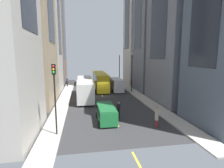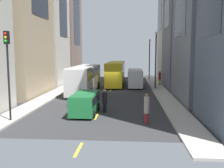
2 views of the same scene
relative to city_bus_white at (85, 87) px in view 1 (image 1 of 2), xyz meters
name	(u,v)px [view 1 (image 1 of 2)]	position (x,y,z in m)	size (l,w,h in m)	color
ground_plane	(102,96)	(3.14, 1.63, -2.01)	(39.14, 39.14, 0.00)	#333335
sidewalk_west	(65,96)	(-3.46, 1.63, -1.93)	(1.96, 44.00, 0.15)	#B2ADA3
sidewalk_east	(136,94)	(9.73, 1.63, -1.93)	(1.96, 44.00, 0.15)	#B2ADA3
lane_stripe_0	(136,159)	(3.14, -19.37, -2.00)	(0.16, 2.00, 0.01)	yellow
lane_stripe_1	(117,123)	(3.14, -12.37, -2.00)	(0.16, 2.00, 0.01)	yellow
lane_stripe_2	(108,106)	(3.14, -5.37, -2.00)	(0.16, 2.00, 0.01)	yellow
lane_stripe_3	(102,95)	(3.14, 1.63, -2.00)	(0.16, 2.00, 0.01)	yellow
lane_stripe_4	(99,89)	(3.14, 8.63, -2.00)	(0.16, 2.00, 0.01)	yellow
lane_stripe_5	(96,84)	(3.14, 15.63, -2.00)	(0.16, 2.00, 0.01)	yellow
lane_stripe_6	(94,80)	(3.14, 22.63, -2.00)	(0.16, 2.00, 0.01)	yellow
building_west_2	(34,6)	(-9.21, 7.64, 14.65)	(9.24, 7.97, 33.32)	beige
building_west_3	(51,26)	(-7.70, 17.67, 12.55)	(6.19, 10.04, 29.11)	#7A665B
building_east_1	(186,3)	(15.15, -4.54, 12.97)	(8.58, 10.08, 29.96)	slate
building_east_3	(146,4)	(15.60, 14.28, 17.93)	(9.49, 8.00, 39.88)	beige
city_bus_white	(85,87)	(0.00, 0.00, 0.00)	(2.80, 11.47, 3.35)	silver
streetcar_yellow	(100,80)	(3.47, 8.26, 0.12)	(2.70, 12.60, 3.59)	yellow
delivery_van_white	(116,84)	(6.49, 5.37, -0.49)	(2.25, 6.19, 2.58)	white
car_green_0	(106,112)	(2.09, -11.51, -0.99)	(2.01, 4.61, 1.72)	#1E7238
pedestrian_walking_far	(119,110)	(3.65, -10.81, -0.99)	(0.39, 0.39, 1.96)	black
pedestrian_crossing_mid	(132,83)	(10.26, 7.02, -0.73)	(0.38, 0.38, 2.15)	gold
pedestrian_waiting_curb	(67,81)	(-3.88, 12.40, -0.72)	(0.36, 0.36, 2.13)	black
pedestrian_crossing_near	(157,116)	(6.97, -13.98, -0.89)	(0.38, 0.38, 2.15)	maroon
traffic_light_near_corner	(54,87)	(-2.88, -14.49, 2.54)	(0.32, 0.44, 6.38)	black
streetlamp_near	(119,66)	(9.25, 15.11, 2.63)	(0.44, 0.44, 7.36)	black
streetlamp_far	(132,68)	(9.25, 3.44, 2.83)	(0.44, 0.44, 7.74)	black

